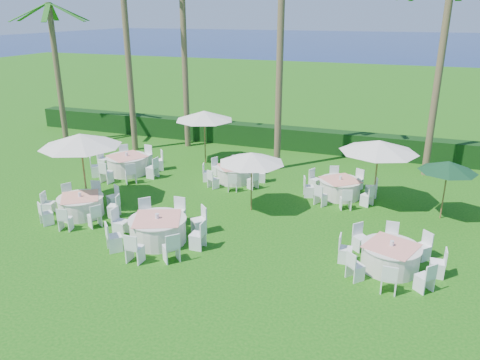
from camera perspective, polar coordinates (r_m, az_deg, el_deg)
The scene contains 19 objects.
ground at distance 16.23m, azimuth -4.22°, elevation -7.23°, with size 120.00×120.00×0.00m, color #11500D.
hedge at distance 26.70m, azimuth 6.46°, elevation 5.06°, with size 34.00×1.00×1.20m, color black.
ocean at distance 115.49m, azimuth 17.95°, elevation 15.34°, with size 260.00×260.00×0.00m, color #081B56.
banquet_table_a at distance 18.88m, azimuth -18.81°, elevation -2.94°, with size 3.01×3.01×0.92m.
banquet_table_b at distance 16.11m, azimuth -9.97°, elevation -5.93°, with size 3.40×3.40×1.02m.
banquet_table_c at distance 15.01m, azimuth 17.85°, elevation -8.87°, with size 3.09×3.09×0.94m.
banquet_table_d at distance 23.13m, azimuth -13.56°, elevation 1.89°, with size 3.43×3.43×1.03m.
banquet_table_e at distance 21.40m, azimuth -0.71°, elevation 0.80°, with size 2.84×2.84×0.88m.
banquet_table_f at distance 20.07m, azimuth 12.07°, elevation -0.92°, with size 2.99×2.99×0.92m.
umbrella_a at distance 19.16m, azimuth -18.90°, elevation 4.62°, with size 3.17×3.17×2.95m.
umbrella_b at distance 17.71m, azimuth 1.42°, elevation 2.73°, with size 2.56×2.56×2.36m.
umbrella_c at distance 23.59m, azimuth -4.38°, elevation 7.85°, with size 2.94×2.94×2.72m.
umbrella_d at distance 18.92m, azimuth 16.58°, elevation 3.97°, with size 3.05×3.05×2.70m.
umbrella_green at distance 18.63m, azimuth 24.05°, elevation 1.52°, with size 2.10×2.10×2.26m.
palm_a at distance 26.19m, azimuth -13.73°, elevation 17.36°, with size 4.16×4.40×11.95m.
palm_b at distance 26.51m, azimuth -6.80°, elevation 15.20°, with size 4.17×4.40×9.61m.
palm_c at distance 22.20m, azimuth 4.99°, elevation 18.26°, with size 4.40×4.00×12.57m.
palm_d at distance 23.11m, azimuth 23.10°, elevation 12.11°, with size 4.28×4.35×8.82m.
palm_f at distance 29.19m, azimuth -21.43°, elevation 12.65°, with size 4.41×4.03×7.85m.
Camera 1 is at (6.12, -13.09, 7.40)m, focal length 35.00 mm.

